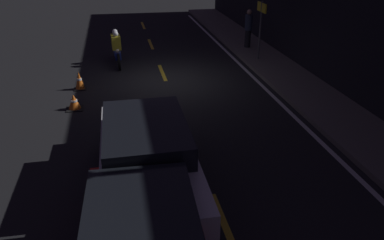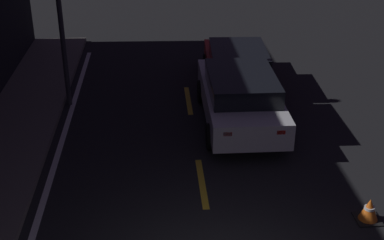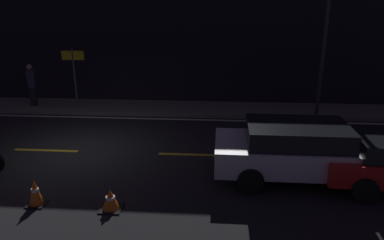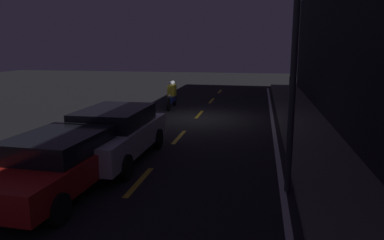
{
  "view_description": "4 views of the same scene",
  "coord_description": "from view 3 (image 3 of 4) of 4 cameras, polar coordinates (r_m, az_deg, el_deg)",
  "views": [
    {
      "loc": [
        13.15,
        -1.69,
        4.86
      ],
      "look_at": [
        5.11,
        -0.05,
        0.84
      ],
      "focal_mm": 35.0,
      "sensor_mm": 36.0,
      "label": 1
    },
    {
      "loc": [
        -6.42,
        0.94,
        6.4
      ],
      "look_at": [
        4.18,
        0.17,
        1.22
      ],
      "focal_mm": 50.0,
      "sensor_mm": 36.0,
      "label": 2
    },
    {
      "loc": [
        4.26,
        -10.29,
        4.48
      ],
      "look_at": [
        3.5,
        0.15,
        1.04
      ],
      "focal_mm": 35.0,
      "sensor_mm": 36.0,
      "label": 3
    },
    {
      "loc": [
        16.15,
        2.78,
        3.23
      ],
      "look_at": [
        3.85,
        0.53,
        0.71
      ],
      "focal_mm": 35.0,
      "sensor_mm": 36.0,
      "label": 4
    }
  ],
  "objects": [
    {
      "name": "ground_plane",
      "position": [
        12.01,
        -17.0,
        -4.59
      ],
      "size": [
        56.0,
        56.0,
        0.0
      ],
      "primitive_type": "plane",
      "color": "black"
    },
    {
      "name": "sedan_white",
      "position": [
        9.99,
        16.52,
        -4.35
      ],
      "size": [
        4.6,
        2.05,
        1.46
      ],
      "rotation": [
        0.0,
        0.0,
        -0.01
      ],
      "color": "silver",
      "rests_on": "ground"
    },
    {
      "name": "lane_dash_c",
      "position": [
        12.39,
        -21.33,
        -4.32
      ],
      "size": [
        2.0,
        0.14,
        0.01
      ],
      "color": "gold",
      "rests_on": "ground"
    },
    {
      "name": "shop_sign",
      "position": [
        15.84,
        -17.57,
        7.72
      ],
      "size": [
        0.9,
        0.08,
        2.4
      ],
      "color": "#4C4C51",
      "rests_on": "raised_curb"
    },
    {
      "name": "building_front",
      "position": [
        16.62,
        -11.0,
        13.51
      ],
      "size": [
        28.0,
        0.3,
        6.44
      ],
      "color": "black",
      "rests_on": "ground"
    },
    {
      "name": "lane_dash_e",
      "position": [
        11.83,
        22.36,
        -5.52
      ],
      "size": [
        2.0,
        0.14,
        0.01
      ],
      "color": "gold",
      "rests_on": "ground"
    },
    {
      "name": "traffic_cone_near",
      "position": [
        9.27,
        -22.78,
        -10.11
      ],
      "size": [
        0.4,
        0.4,
        0.64
      ],
      "color": "black",
      "rests_on": "ground"
    },
    {
      "name": "raised_curb",
      "position": [
        16.1,
        -11.35,
        1.92
      ],
      "size": [
        28.0,
        1.97,
        0.15
      ],
      "color": "#605B56",
      "rests_on": "ground"
    },
    {
      "name": "lane_dash_d",
      "position": [
        11.25,
        -0.04,
        -5.29
      ],
      "size": [
        2.0,
        0.14,
        0.01
      ],
      "color": "gold",
      "rests_on": "ground"
    },
    {
      "name": "traffic_cone_mid",
      "position": [
        8.63,
        -12.32,
        -11.76
      ],
      "size": [
        0.49,
        0.49,
        0.49
      ],
      "color": "black",
      "rests_on": "ground"
    },
    {
      "name": "lane_solid_kerb",
      "position": [
        14.99,
        -12.54,
        0.34
      ],
      "size": [
        25.2,
        0.14,
        0.01
      ],
      "color": "silver",
      "rests_on": "ground"
    },
    {
      "name": "pedestrian",
      "position": [
        16.97,
        -23.24,
        4.97
      ],
      "size": [
        0.34,
        0.34,
        1.74
      ],
      "color": "black",
      "rests_on": "raised_curb"
    },
    {
      "name": "street_lamp",
      "position": [
        14.3,
        19.62,
        12.16
      ],
      "size": [
        0.28,
        0.28,
        5.76
      ],
      "color": "#333338",
      "rests_on": "ground"
    }
  ]
}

